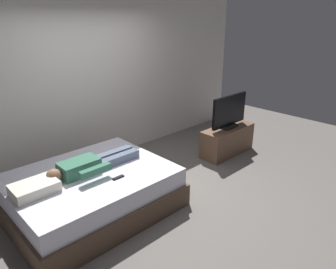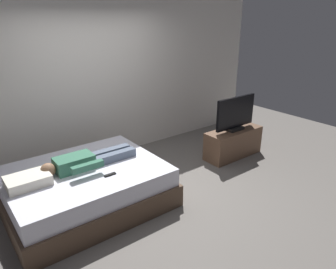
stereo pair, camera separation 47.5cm
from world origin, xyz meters
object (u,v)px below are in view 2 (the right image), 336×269
at_px(pillow, 28,181).
at_px(tv, 235,114).
at_px(remote, 110,175).
at_px(tv_stand, 233,143).
at_px(person, 84,161).
at_px(bed, 86,187).

bearing_deg(pillow, tv, -2.26).
bearing_deg(remote, tv_stand, 5.14).
height_order(pillow, person, person).
distance_m(tv_stand, tv, 0.53).
height_order(bed, person, person).
bearing_deg(person, tv, -3.73).
height_order(person, tv_stand, person).
xyz_separation_m(pillow, tv_stand, (3.41, -0.13, -0.35)).
distance_m(pillow, person, 0.71).
xyz_separation_m(bed, person, (0.03, 0.04, 0.36)).
height_order(bed, tv, tv).
distance_m(pillow, tv_stand, 3.43).
bearing_deg(tv, pillow, 177.74).
height_order(person, remote, person).
xyz_separation_m(pillow, remote, (0.86, -0.36, -0.05)).
relative_size(person, tv_stand, 1.15).
relative_size(bed, pillow, 4.18).
xyz_separation_m(bed, tv_stand, (2.73, -0.13, -0.01)).
bearing_deg(tv, tv_stand, 90.00).
height_order(pillow, tv, tv).
height_order(remote, tv, tv).
relative_size(pillow, tv, 0.55).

